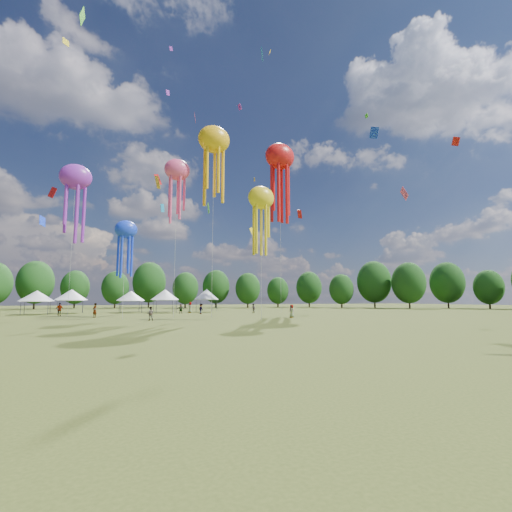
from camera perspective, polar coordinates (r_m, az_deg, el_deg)
name	(u,v)px	position (r m, az deg, el deg)	size (l,w,h in m)	color
ground	(366,357)	(16.64, 16.84, -14.86)	(300.00, 300.00, 0.00)	#384416
spectator_near	(150,314)	(43.93, -16.17, -8.63)	(0.77, 0.60, 1.58)	gray
spectators_far	(184,309)	(60.35, -11.13, -8.10)	(31.16, 23.11, 1.91)	gray
festival_tents	(122,295)	(69.40, -20.17, -5.76)	(33.18, 8.98, 4.39)	#47474C
show_kites	(223,177)	(59.71, -5.22, 12.15)	(39.67, 24.19, 32.08)	#FF4B82
small_kites	(165,124)	(61.11, -14.09, 19.38)	(75.74, 66.36, 45.18)	#FF4B82
treeline	(130,278)	(75.43, -19.01, -3.26)	(201.57, 95.24, 13.43)	#38281C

